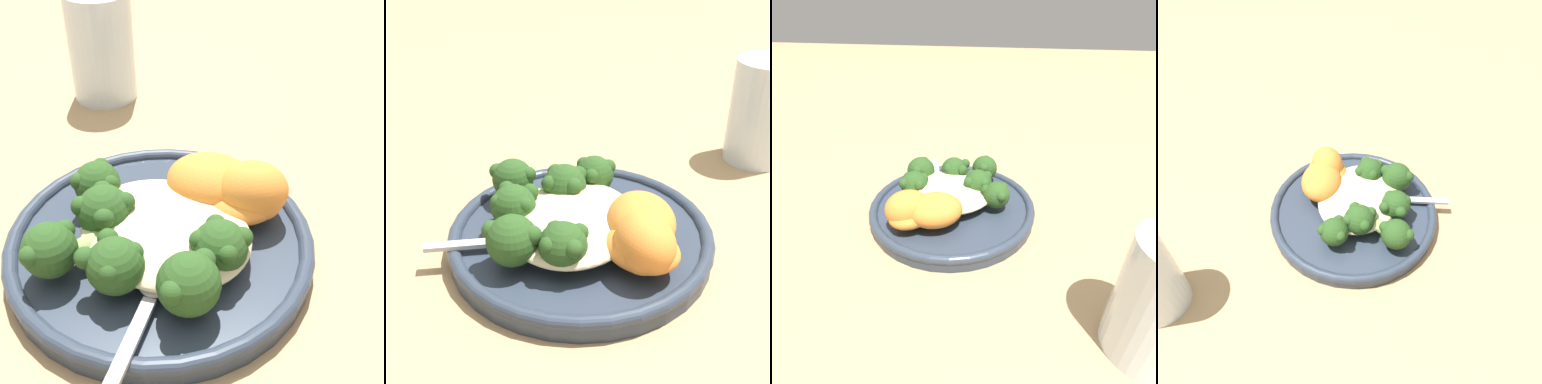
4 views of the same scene
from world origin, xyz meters
TOP-DOWN VIEW (x-y plane):
  - ground_plane at (0.00, 0.00)m, footprint 4.00×4.00m
  - plate at (0.01, -0.01)m, footprint 0.23×0.23m
  - quinoa_mound at (-0.00, -0.01)m, footprint 0.13×0.11m
  - broccoli_stalk_0 at (0.07, -0.01)m, footprint 0.10×0.04m
  - broccoli_stalk_1 at (0.04, 0.01)m, footprint 0.07×0.07m
  - broccoli_stalk_2 at (0.04, 0.04)m, footprint 0.07×0.12m
  - broccoli_stalk_3 at (0.01, 0.03)m, footprint 0.04×0.10m
  - broccoli_stalk_4 at (-0.04, 0.02)m, footprint 0.10×0.10m
  - broccoli_stalk_5 at (-0.04, -0.01)m, footprint 0.10×0.05m
  - sweet_potato_chunk_0 at (-0.00, -0.06)m, footprint 0.08×0.08m
  - sweet_potato_chunk_1 at (-0.03, -0.07)m, footprint 0.07×0.07m
  - sweet_potato_chunk_2 at (-0.03, -0.07)m, footprint 0.08×0.08m
  - sweet_potato_chunk_3 at (-0.03, -0.07)m, footprint 0.05×0.04m
  - spoon at (-0.02, 0.03)m, footprint 0.06×0.11m
  - water_glass at (0.22, -0.18)m, footprint 0.07×0.07m

SIDE VIEW (x-z plane):
  - ground_plane at x=0.00m, z-range 0.00..0.00m
  - plate at x=0.01m, z-range 0.00..0.02m
  - spoon at x=-0.02m, z-range 0.02..0.03m
  - quinoa_mound at x=0.00m, z-range 0.02..0.05m
  - sweet_potato_chunk_2 at x=-0.03m, z-range 0.02..0.05m
  - broccoli_stalk_2 at x=0.04m, z-range 0.02..0.06m
  - broccoli_stalk_0 at x=0.07m, z-range 0.02..0.06m
  - sweet_potato_chunk_3 at x=-0.03m, z-range 0.02..0.06m
  - broccoli_stalk_3 at x=0.01m, z-range 0.02..0.06m
  - broccoli_stalk_4 at x=-0.04m, z-range 0.02..0.06m
  - broccoli_stalk_5 at x=-0.04m, z-range 0.02..0.06m
  - broccoli_stalk_1 at x=0.04m, z-range 0.02..0.06m
  - sweet_potato_chunk_0 at x=0.00m, z-range 0.02..0.06m
  - sweet_potato_chunk_1 at x=-0.03m, z-range 0.02..0.07m
  - water_glass at x=0.22m, z-range 0.00..0.12m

